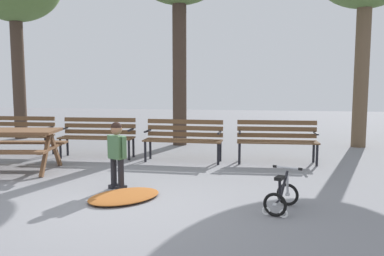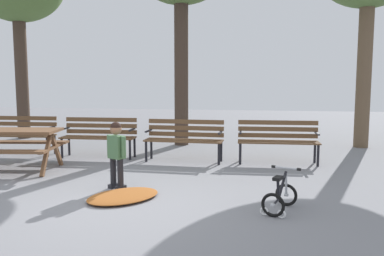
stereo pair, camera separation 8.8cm
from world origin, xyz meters
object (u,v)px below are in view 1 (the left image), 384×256
(park_bench_left, at_px, (98,134))
(park_bench_right, at_px, (184,137))
(park_bench_far_right, at_px, (277,138))
(kids_bicycle, at_px, (281,196))
(picnic_table, at_px, (8,139))
(park_bench_far_left, at_px, (18,132))
(child_standing, at_px, (117,150))

(park_bench_left, height_order, park_bench_right, same)
(park_bench_right, distance_m, park_bench_far_right, 1.90)
(park_bench_left, distance_m, park_bench_far_right, 3.80)
(park_bench_far_right, xyz_separation_m, kids_bicycle, (-0.07, -3.14, -0.31))
(picnic_table, bearing_deg, park_bench_far_right, 17.84)
(kids_bicycle, bearing_deg, picnic_table, 162.13)
(picnic_table, bearing_deg, park_bench_far_left, 116.47)
(picnic_table, xyz_separation_m, park_bench_far_right, (4.90, 1.58, -0.08))
(kids_bicycle, bearing_deg, park_bench_far_right, 88.65)
(park_bench_left, height_order, child_standing, child_standing)
(park_bench_right, relative_size, park_bench_far_right, 0.99)
(park_bench_left, bearing_deg, park_bench_far_left, 178.88)
(park_bench_far_left, xyz_separation_m, child_standing, (3.20, -2.48, 0.10))
(park_bench_far_right, bearing_deg, child_standing, -135.53)
(picnic_table, relative_size, park_bench_left, 1.22)
(park_bench_far_left, xyz_separation_m, park_bench_far_right, (5.70, -0.02, 0.00))
(park_bench_far_left, xyz_separation_m, kids_bicycle, (5.63, -3.16, -0.31))
(park_bench_right, height_order, child_standing, child_standing)
(kids_bicycle, bearing_deg, park_bench_right, 121.18)
(picnic_table, relative_size, park_bench_far_left, 1.22)
(picnic_table, distance_m, park_bench_far_left, 1.79)
(park_bench_left, xyz_separation_m, park_bench_far_right, (3.80, 0.01, 0.00))
(child_standing, height_order, kids_bicycle, child_standing)
(park_bench_far_left, relative_size, park_bench_far_right, 1.00)
(picnic_table, relative_size, park_bench_right, 1.23)
(park_bench_far_left, relative_size, kids_bicycle, 2.58)
(park_bench_far_left, distance_m, park_bench_right, 3.81)
(park_bench_far_right, height_order, kids_bicycle, park_bench_far_right)
(park_bench_far_right, bearing_deg, kids_bicycle, -91.35)
(park_bench_far_right, relative_size, child_standing, 1.56)
(park_bench_far_left, bearing_deg, child_standing, -37.74)
(park_bench_far_left, relative_size, child_standing, 1.57)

